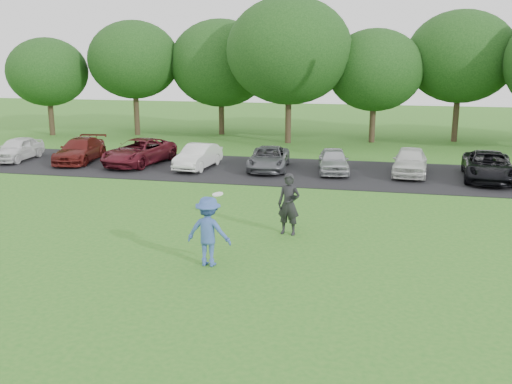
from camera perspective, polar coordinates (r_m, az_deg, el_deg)
ground at (r=14.16m, az=-3.09°, el=-8.41°), size 100.00×100.00×0.00m
parking_lot at (r=26.42m, az=4.46°, el=2.05°), size 32.00×6.50×0.03m
frisbee_player at (r=14.62m, az=-4.77°, el=-3.94°), size 1.22×0.78×2.01m
camera_bystander at (r=17.08m, az=3.30°, el=-1.23°), size 0.75×0.55×1.86m
parked_cars at (r=26.30m, az=4.60°, el=3.32°), size 30.45×4.72×1.23m
tree_row at (r=35.45m, az=9.38°, el=12.84°), size 42.39×9.85×8.64m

